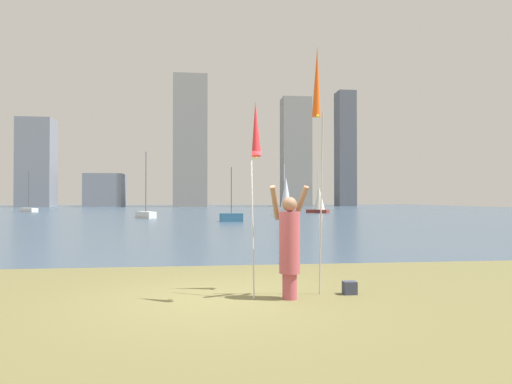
{
  "coord_description": "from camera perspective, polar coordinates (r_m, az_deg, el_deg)",
  "views": [
    {
      "loc": [
        -0.29,
        -7.96,
        1.73
      ],
      "look_at": [
        1.49,
        6.84,
        1.94
      ],
      "focal_mm": 32.16,
      "sensor_mm": 36.0,
      "label": 1
    }
  ],
  "objects": [
    {
      "name": "sailboat_0",
      "position": [
        45.03,
        3.7,
        -0.62
      ],
      "size": [
        2.28,
        1.33,
        5.08
      ],
      "color": "white",
      "rests_on": "ground"
    },
    {
      "name": "sailboat_7",
      "position": [
        41.36,
        -13.55,
        -2.68
      ],
      "size": [
        2.01,
        2.33,
        5.85
      ],
      "color": "white",
      "rests_on": "ground"
    },
    {
      "name": "kite_flag_left",
      "position": [
        7.66,
        -0.04,
        7.26
      ],
      "size": [
        0.16,
        0.8,
        3.37
      ],
      "color": "#B2B2B7",
      "rests_on": "ground"
    },
    {
      "name": "person",
      "position": [
        7.94,
        4.19,
        -6.34
      ],
      "size": [
        0.72,
        0.53,
        1.95
      ],
      "rotation": [
        0.0,
        0.0,
        -0.09
      ],
      "color": "#B24C59",
      "rests_on": "ground"
    },
    {
      "name": "kite_flag_right",
      "position": [
        8.75,
        7.6,
        12.74
      ],
      "size": [
        0.16,
        0.56,
        4.55
      ],
      "color": "#B2B2B7",
      "rests_on": "ground"
    },
    {
      "name": "ground",
      "position": [
        58.94,
        -6.58,
        -2.54
      ],
      "size": [
        120.0,
        138.0,
        0.12
      ],
      "color": "brown"
    },
    {
      "name": "bag",
      "position": [
        8.59,
        11.57,
        -11.6
      ],
      "size": [
        0.23,
        0.19,
        0.23
      ],
      "color": "#33384C",
      "rests_on": "ground"
    },
    {
      "name": "skyline_tower_4",
      "position": [
        106.24,
        11.04,
        5.28
      ],
      "size": [
        3.94,
        4.48,
        25.93
      ],
      "color": "#565B66",
      "rests_on": "ground"
    },
    {
      "name": "skyline_tower_3",
      "position": [
        100.1,
        4.97,
        4.94
      ],
      "size": [
        6.18,
        4.83,
        23.48
      ],
      "color": "gray",
      "rests_on": "ground"
    },
    {
      "name": "skyline_tower_1",
      "position": [
        103.64,
        -18.23,
        0.21
      ],
      "size": [
        7.91,
        7.3,
        6.99
      ],
      "color": "gray",
      "rests_on": "ground"
    },
    {
      "name": "sailboat_5",
      "position": [
        55.13,
        7.83,
        -1.06
      ],
      "size": [
        2.63,
        2.41,
        5.08
      ],
      "color": "maroon",
      "rests_on": "ground"
    },
    {
      "name": "sailboat_1",
      "position": [
        34.12,
        -3.09,
        -3.12
      ],
      "size": [
        1.72,
        0.72,
        4.07
      ],
      "color": "#2D6084",
      "rests_on": "ground"
    },
    {
      "name": "skyline_tower_2",
      "position": [
        97.76,
        -8.15,
        6.31
      ],
      "size": [
        7.05,
        4.31,
        27.64
      ],
      "color": "gray",
      "rests_on": "ground"
    },
    {
      "name": "skyline_tower_0",
      "position": [
        103.93,
        -25.64,
        3.3
      ],
      "size": [
        6.79,
        5.4,
        18.04
      ],
      "color": "gray",
      "rests_on": "ground"
    },
    {
      "name": "sailboat_3",
      "position": [
        65.17,
        -26.44,
        -1.96
      ],
      "size": [
        2.64,
        2.28,
        5.27
      ],
      "color": "silver",
      "rests_on": "ground"
    }
  ]
}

